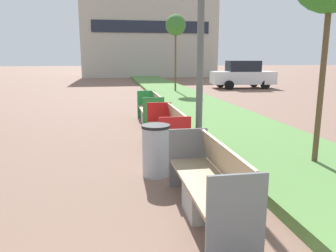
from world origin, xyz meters
name	(u,v)px	position (x,y,z in m)	size (l,w,h in m)	color
planter_grass_strip	(204,110)	(3.20, 12.00, 0.09)	(2.80, 120.00, 0.18)	#568442
building_backdrop	(149,33)	(4.00, 37.25, 4.70)	(14.38, 5.44, 9.40)	#B2AD9E
bench_grey_frame	(209,188)	(0.94, 3.83, 0.37)	(0.65, 2.13, 0.94)	#9E9B96
bench_red_frame	(168,134)	(0.94, 7.00, 0.37)	(0.65, 2.14, 0.94)	#9E9B96
bench_green_frame	(151,112)	(0.94, 10.15, 0.36)	(0.65, 2.00, 0.94)	#9E9B96
litter_bin	(156,150)	(0.46, 5.41, 0.46)	(0.50, 0.50, 0.91)	#9EA0A5
sapling_tree_far	(176,26)	(3.36, 18.49, 3.78)	(1.14, 1.14, 4.39)	brown
parked_car_distant	(243,75)	(8.59, 21.31, 0.91)	(4.35, 2.17, 1.86)	silver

